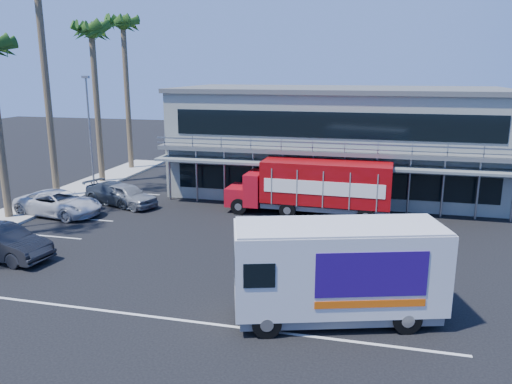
# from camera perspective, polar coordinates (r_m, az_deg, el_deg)

# --- Properties ---
(ground) EXTENTS (120.00, 120.00, 0.00)m
(ground) POSITION_cam_1_polar(r_m,az_deg,el_deg) (23.15, -1.77, -7.74)
(ground) COLOR black
(ground) RESTS_ON ground
(building) EXTENTS (22.40, 12.00, 7.30)m
(building) POSITION_cam_1_polar(r_m,az_deg,el_deg) (36.10, 9.24, 5.92)
(building) COLOR gray
(building) RESTS_ON ground
(curb_strip) EXTENTS (3.00, 32.00, 0.16)m
(curb_strip) POSITION_cam_1_polar(r_m,az_deg,el_deg) (34.91, -23.37, -1.30)
(curb_strip) COLOR #A5A399
(curb_strip) RESTS_ON ground
(palm_e) EXTENTS (2.80, 2.80, 12.25)m
(palm_e) POSITION_cam_1_polar(r_m,az_deg,el_deg) (39.53, -18.24, 16.16)
(palm_e) COLOR brown
(palm_e) RESTS_ON ground
(palm_f) EXTENTS (2.80, 2.80, 13.25)m
(palm_f) POSITION_cam_1_polar(r_m,az_deg,el_deg) (44.56, -14.92, 17.19)
(palm_f) COLOR brown
(palm_f) RESTS_ON ground
(light_pole_far) EXTENTS (0.50, 0.25, 8.09)m
(light_pole_far) POSITION_cam_1_polar(r_m,az_deg,el_deg) (37.73, -18.49, 7.02)
(light_pole_far) COLOR gray
(light_pole_far) RESTS_ON ground
(red_truck) EXTENTS (9.81, 2.66, 3.28)m
(red_truck) POSITION_cam_1_polar(r_m,az_deg,el_deg) (29.73, 6.69, 0.69)
(red_truck) COLOR #AD0E1A
(red_truck) RESTS_ON ground
(white_van) EXTENTS (7.47, 4.39, 3.45)m
(white_van) POSITION_cam_1_polar(r_m,az_deg,el_deg) (17.47, 9.33, -8.82)
(white_van) COLOR silver
(white_van) RESTS_ON ground
(parked_car_b) EXTENTS (4.91, 2.32, 1.56)m
(parked_car_b) POSITION_cam_1_polar(r_m,az_deg,el_deg) (25.72, -26.94, -5.21)
(parked_car_b) COLOR black
(parked_car_b) RESTS_ON ground
(parked_car_c) EXTENTS (5.63, 3.19, 1.48)m
(parked_car_c) POSITION_cam_1_polar(r_m,az_deg,el_deg) (32.05, -21.61, -1.19)
(parked_car_c) COLOR silver
(parked_car_c) RESTS_ON ground
(parked_car_d) EXTENTS (5.08, 3.38, 1.37)m
(parked_car_d) POSITION_cam_1_polar(r_m,az_deg,el_deg) (33.60, -15.66, -0.16)
(parked_car_d) COLOR #2E353E
(parked_car_d) RESTS_ON ground
(parked_car_e) EXTENTS (4.63, 3.11, 1.46)m
(parked_car_e) POSITION_cam_1_polar(r_m,az_deg,el_deg) (32.79, -14.52, -0.34)
(parked_car_e) COLOR gray
(parked_car_e) RESTS_ON ground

